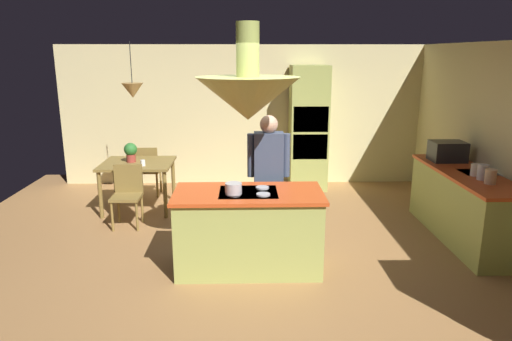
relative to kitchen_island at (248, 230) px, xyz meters
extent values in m
plane|color=#9E7042|center=(0.00, 0.20, -0.46)|extent=(8.16, 8.16, 0.00)
cube|color=beige|center=(0.00, 3.65, 0.82)|extent=(6.80, 0.10, 2.55)
cube|color=beige|center=(3.25, 0.60, 0.82)|extent=(0.10, 7.20, 2.55)
cube|color=#A8B259|center=(0.00, 0.00, -0.02)|extent=(1.60, 0.77, 0.87)
cube|color=#D14C1E|center=(0.00, 0.00, 0.43)|extent=(1.66, 0.83, 0.04)
cube|color=black|center=(0.00, 0.00, 0.44)|extent=(0.64, 0.52, 0.01)
cylinder|color=#B2B2B7|center=(-0.16, -0.13, 0.46)|extent=(0.15, 0.15, 0.02)
cylinder|color=#B2B2B7|center=(0.16, -0.13, 0.46)|extent=(0.15, 0.15, 0.02)
cylinder|color=#B2B2B7|center=(-0.16, 0.13, 0.46)|extent=(0.15, 0.15, 0.02)
cylinder|color=#B2B2B7|center=(0.16, 0.13, 0.46)|extent=(0.15, 0.15, 0.02)
cube|color=#A8B259|center=(2.84, 0.80, -0.02)|extent=(0.62, 2.16, 0.87)
cube|color=#D14C1E|center=(2.84, 0.80, 0.43)|extent=(0.66, 2.20, 0.04)
cube|color=#B2B2B7|center=(3.00, 0.80, 0.37)|extent=(0.48, 0.36, 0.16)
cube|color=#A8B259|center=(1.10, 3.25, 0.64)|extent=(0.66, 0.62, 2.20)
cube|color=black|center=(1.10, 2.96, 0.84)|extent=(0.60, 0.04, 0.44)
cube|color=black|center=(1.10, 2.96, 0.36)|extent=(0.60, 0.04, 0.44)
cube|color=olive|center=(-1.70, 2.10, 0.28)|extent=(1.08, 0.93, 0.04)
cylinder|color=olive|center=(-2.18, 1.69, -0.10)|extent=(0.06, 0.06, 0.72)
cylinder|color=olive|center=(-1.22, 1.69, -0.10)|extent=(0.06, 0.06, 0.72)
cylinder|color=olive|center=(-2.18, 2.51, -0.10)|extent=(0.06, 0.06, 0.72)
cylinder|color=olive|center=(-1.22, 2.51, -0.10)|extent=(0.06, 0.06, 0.72)
cylinder|color=tan|center=(0.17, 0.68, -0.05)|extent=(0.14, 0.14, 0.82)
cylinder|color=tan|center=(0.35, 0.68, -0.05)|extent=(0.14, 0.14, 0.82)
cube|color=#3F4C66|center=(0.26, 0.68, 0.68)|extent=(0.36, 0.22, 0.63)
cylinder|color=#3F4C66|center=(0.04, 0.68, 0.71)|extent=(0.09, 0.09, 0.54)
cylinder|color=#3F4C66|center=(0.48, 0.68, 0.71)|extent=(0.09, 0.09, 0.54)
sphere|color=tan|center=(0.26, 0.68, 1.10)|extent=(0.22, 0.22, 0.22)
cone|color=#A8B259|center=(0.00, 0.00, 1.47)|extent=(1.10, 1.10, 0.45)
cylinder|color=#A8B259|center=(0.00, 0.00, 1.97)|extent=(0.24, 0.24, 0.55)
cone|color=#E0B266|center=(-1.70, 2.10, 1.40)|extent=(0.32, 0.32, 0.22)
cylinder|color=black|center=(-1.70, 2.10, 1.81)|extent=(0.01, 0.01, 0.60)
cube|color=olive|center=(-1.70, 1.33, -0.02)|extent=(0.40, 0.40, 0.04)
cube|color=olive|center=(-1.70, 1.51, 0.20)|extent=(0.40, 0.04, 0.42)
cylinder|color=olive|center=(-1.87, 1.16, -0.24)|extent=(0.04, 0.04, 0.43)
cylinder|color=olive|center=(-1.53, 1.16, -0.24)|extent=(0.04, 0.04, 0.43)
cylinder|color=olive|center=(-1.87, 1.50, -0.24)|extent=(0.04, 0.04, 0.43)
cylinder|color=olive|center=(-1.53, 1.50, -0.24)|extent=(0.04, 0.04, 0.43)
cube|color=olive|center=(-1.70, 2.87, -0.02)|extent=(0.40, 0.40, 0.04)
cube|color=olive|center=(-1.70, 2.69, 0.20)|extent=(0.40, 0.04, 0.42)
cylinder|color=olive|center=(-1.53, 3.04, -0.24)|extent=(0.04, 0.04, 0.43)
cylinder|color=olive|center=(-1.87, 3.04, -0.24)|extent=(0.04, 0.04, 0.43)
cylinder|color=olive|center=(-1.53, 2.70, -0.24)|extent=(0.04, 0.04, 0.43)
cylinder|color=olive|center=(-1.87, 2.70, -0.24)|extent=(0.04, 0.04, 0.43)
cylinder|color=#99382D|center=(-1.80, 2.13, 0.36)|extent=(0.14, 0.14, 0.12)
sphere|color=#2D722D|center=(-1.80, 2.13, 0.50)|extent=(0.20, 0.20, 0.20)
cylinder|color=white|center=(-1.56, 1.87, 0.35)|extent=(0.07, 0.07, 0.09)
cylinder|color=#E0B78C|center=(2.84, 0.26, 0.54)|extent=(0.13, 0.13, 0.18)
cylinder|color=silver|center=(2.84, 0.44, 0.54)|extent=(0.13, 0.13, 0.19)
cylinder|color=silver|center=(2.84, 0.62, 0.53)|extent=(0.12, 0.12, 0.15)
cube|color=#232326|center=(2.84, 1.45, 0.59)|extent=(0.46, 0.36, 0.28)
cylinder|color=#B2B2B7|center=(-0.16, -0.13, 0.53)|extent=(0.18, 0.18, 0.12)
camera|label=1|loc=(-0.04, -4.87, 1.94)|focal=32.35mm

